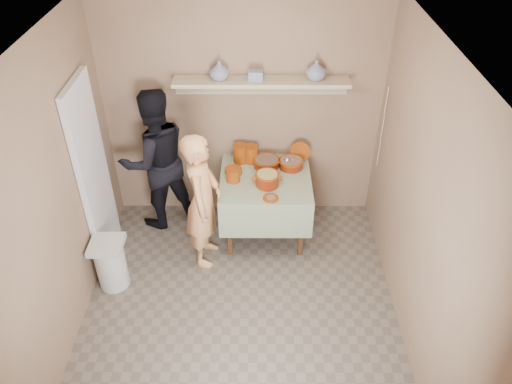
{
  "coord_description": "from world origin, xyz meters",
  "views": [
    {
      "loc": [
        0.17,
        -3.12,
        3.8
      ],
      "look_at": [
        0.15,
        0.75,
        0.95
      ],
      "focal_mm": 35.0,
      "sensor_mm": 36.0,
      "label": 1
    }
  ],
  "objects_px": {
    "serving_table": "(265,186)",
    "cazuela_rice": "(267,179)",
    "person_cook": "(203,201)",
    "person_helper": "(156,160)",
    "trash_bin": "(111,263)"
  },
  "relations": [
    {
      "from": "person_helper",
      "to": "trash_bin",
      "type": "distance_m",
      "value": 1.23
    },
    {
      "from": "person_helper",
      "to": "serving_table",
      "type": "height_order",
      "value": "person_helper"
    },
    {
      "from": "cazuela_rice",
      "to": "trash_bin",
      "type": "distance_m",
      "value": 1.79
    },
    {
      "from": "person_helper",
      "to": "serving_table",
      "type": "xyz_separation_m",
      "value": [
        1.21,
        -0.22,
        -0.19
      ]
    },
    {
      "from": "person_cook",
      "to": "serving_table",
      "type": "distance_m",
      "value": 0.77
    },
    {
      "from": "serving_table",
      "to": "trash_bin",
      "type": "xyz_separation_m",
      "value": [
        -1.55,
        -0.83,
        -0.36
      ]
    },
    {
      "from": "serving_table",
      "to": "cazuela_rice",
      "type": "xyz_separation_m",
      "value": [
        0.01,
        -0.15,
        0.2
      ]
    },
    {
      "from": "serving_table",
      "to": "cazuela_rice",
      "type": "bearing_deg",
      "value": -84.44
    },
    {
      "from": "cazuela_rice",
      "to": "serving_table",
      "type": "bearing_deg",
      "value": 95.56
    },
    {
      "from": "cazuela_rice",
      "to": "trash_bin",
      "type": "xyz_separation_m",
      "value": [
        -1.56,
        -0.68,
        -0.56
      ]
    },
    {
      "from": "person_helper",
      "to": "trash_bin",
      "type": "xyz_separation_m",
      "value": [
        -0.34,
        -1.05,
        -0.55
      ]
    },
    {
      "from": "person_cook",
      "to": "trash_bin",
      "type": "xyz_separation_m",
      "value": [
        -0.91,
        -0.41,
        -0.47
      ]
    },
    {
      "from": "person_helper",
      "to": "cazuela_rice",
      "type": "xyz_separation_m",
      "value": [
        1.22,
        -0.37,
        0.01
      ]
    },
    {
      "from": "person_helper",
      "to": "trash_bin",
      "type": "height_order",
      "value": "person_helper"
    },
    {
      "from": "person_cook",
      "to": "person_helper",
      "type": "height_order",
      "value": "person_helper"
    }
  ]
}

